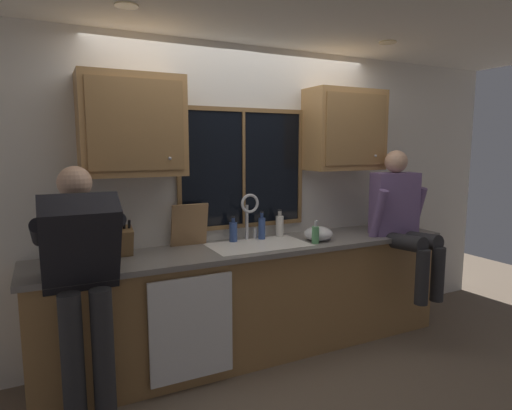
# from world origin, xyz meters

# --- Properties ---
(back_wall) EXTENTS (5.81, 0.12, 2.55)m
(back_wall) POSITION_xyz_m (0.00, 0.06, 1.27)
(back_wall) COLOR silver
(back_wall) RESTS_ON floor
(ceiling_downlight_left) EXTENTS (0.14, 0.14, 0.01)m
(ceiling_downlight_left) POSITION_xyz_m (-1.02, -0.60, 2.54)
(ceiling_downlight_left) COLOR #FFEAB2
(ceiling_downlight_right) EXTENTS (0.14, 0.14, 0.01)m
(ceiling_downlight_right) POSITION_xyz_m (1.02, -0.60, 2.54)
(ceiling_downlight_right) COLOR #FFEAB2
(window_glass) EXTENTS (1.10, 0.02, 0.95)m
(window_glass) POSITION_xyz_m (0.01, -0.01, 1.52)
(window_glass) COLOR black
(window_frame_top) EXTENTS (1.17, 0.02, 0.04)m
(window_frame_top) POSITION_xyz_m (0.01, -0.02, 2.02)
(window_frame_top) COLOR brown
(window_frame_bottom) EXTENTS (1.17, 0.02, 0.04)m
(window_frame_bottom) POSITION_xyz_m (0.01, -0.02, 1.03)
(window_frame_bottom) COLOR brown
(window_frame_left) EXTENTS (0.03, 0.02, 0.95)m
(window_frame_left) POSITION_xyz_m (-0.56, -0.02, 1.52)
(window_frame_left) COLOR brown
(window_frame_right) EXTENTS (0.03, 0.02, 0.95)m
(window_frame_right) POSITION_xyz_m (0.58, -0.02, 1.52)
(window_frame_right) COLOR brown
(window_mullion_center) EXTENTS (0.02, 0.02, 0.95)m
(window_mullion_center) POSITION_xyz_m (0.01, -0.02, 1.52)
(window_mullion_center) COLOR brown
(lower_cabinet_run) EXTENTS (3.41, 0.58, 0.88)m
(lower_cabinet_run) POSITION_xyz_m (0.00, -0.29, 0.44)
(lower_cabinet_run) COLOR olive
(lower_cabinet_run) RESTS_ON floor
(countertop) EXTENTS (3.47, 0.62, 0.04)m
(countertop) POSITION_xyz_m (0.00, -0.31, 0.90)
(countertop) COLOR slate
(countertop) RESTS_ON lower_cabinet_run
(dishwasher_front) EXTENTS (0.60, 0.02, 0.74)m
(dishwasher_front) POSITION_xyz_m (-0.66, -0.61, 0.46)
(dishwasher_front) COLOR white
(upper_cabinet_left) EXTENTS (0.73, 0.36, 0.72)m
(upper_cabinet_left) POSITION_xyz_m (-0.93, -0.17, 1.86)
(upper_cabinet_left) COLOR #A87A47
(upper_cabinet_right) EXTENTS (0.73, 0.36, 0.72)m
(upper_cabinet_right) POSITION_xyz_m (0.95, -0.17, 1.86)
(upper_cabinet_right) COLOR #A87A47
(sink) EXTENTS (0.80, 0.46, 0.21)m
(sink) POSITION_xyz_m (0.01, -0.30, 0.82)
(sink) COLOR white
(sink) RESTS_ON lower_cabinet_run
(faucet) EXTENTS (0.18, 0.09, 0.40)m
(faucet) POSITION_xyz_m (0.02, -0.12, 1.17)
(faucet) COLOR silver
(faucet) RESTS_ON countertop
(person_standing) EXTENTS (0.53, 0.67, 1.59)m
(person_standing) POSITION_xyz_m (-1.35, -0.64, 0.97)
(person_standing) COLOR #262628
(person_standing) RESTS_ON floor
(person_sitting_on_counter) EXTENTS (0.54, 0.63, 1.26)m
(person_sitting_on_counter) POSITION_xyz_m (1.30, -0.57, 1.10)
(person_sitting_on_counter) COLOR #262628
(person_sitting_on_counter) RESTS_ON countertop
(knife_block) EXTENTS (0.12, 0.18, 0.32)m
(knife_block) POSITION_xyz_m (-1.03, -0.19, 1.03)
(knife_block) COLOR olive
(knife_block) RESTS_ON countertop
(cutting_board) EXTENTS (0.30, 0.09, 0.34)m
(cutting_board) POSITION_xyz_m (-0.50, -0.09, 1.09)
(cutting_board) COLOR #997047
(cutting_board) RESTS_ON countertop
(mixing_bowl) EXTENTS (0.25, 0.25, 0.12)m
(mixing_bowl) POSITION_xyz_m (0.55, -0.37, 0.98)
(mixing_bowl) COLOR silver
(mixing_bowl) RESTS_ON countertop
(soap_dispenser) EXTENTS (0.06, 0.07, 0.20)m
(soap_dispenser) POSITION_xyz_m (0.45, -0.46, 0.99)
(soap_dispenser) COLOR #59A566
(soap_dispenser) RESTS_ON countertop
(bottle_green_glass) EXTENTS (0.07, 0.07, 0.24)m
(bottle_green_glass) POSITION_xyz_m (0.32, -0.10, 1.02)
(bottle_green_glass) COLOR silver
(bottle_green_glass) RESTS_ON countertop
(bottle_tall_clear) EXTENTS (0.06, 0.06, 0.24)m
(bottle_tall_clear) POSITION_xyz_m (0.13, -0.12, 1.02)
(bottle_tall_clear) COLOR #334C8C
(bottle_tall_clear) RESTS_ON countertop
(bottle_amber_small) EXTENTS (0.07, 0.07, 0.22)m
(bottle_amber_small) POSITION_xyz_m (-0.13, -0.11, 1.01)
(bottle_amber_small) COLOR #334C8C
(bottle_amber_small) RESTS_ON countertop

